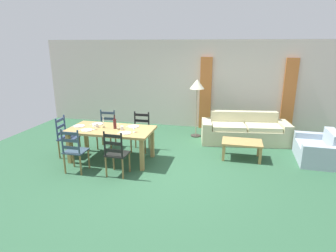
{
  "coord_description": "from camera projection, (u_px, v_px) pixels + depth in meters",
  "views": [
    {
      "loc": [
        1.4,
        -5.45,
        2.57
      ],
      "look_at": [
        -0.03,
        0.6,
        0.75
      ],
      "focal_mm": 30.03,
      "sensor_mm": 36.0,
      "label": 1
    }
  ],
  "objects": [
    {
      "name": "ground_plane",
      "position": [
        163.0,
        167.0,
        6.12
      ],
      "size": [
        9.6,
        9.6,
        0.02
      ],
      "primitive_type": "cube",
      "color": "#2B5438"
    },
    {
      "name": "wall_far",
      "position": [
        189.0,
        84.0,
        8.82
      ],
      "size": [
        9.6,
        0.16,
        2.7
      ],
      "primitive_type": "cube",
      "color": "beige",
      "rests_on": "ground_plane"
    },
    {
      "name": "curtain_panel_left",
      "position": [
        205.0,
        94.0,
        8.64
      ],
      "size": [
        0.35,
        0.08,
        2.2
      ],
      "primitive_type": "cube",
      "color": "#C66D34",
      "rests_on": "ground_plane"
    },
    {
      "name": "curtain_panel_right",
      "position": [
        289.0,
        97.0,
        8.11
      ],
      "size": [
        0.35,
        0.08,
        2.2
      ],
      "primitive_type": "cube",
      "color": "#C66D34",
      "rests_on": "ground_plane"
    },
    {
      "name": "dining_table",
      "position": [
        111.0,
        132.0,
        6.3
      ],
      "size": [
        1.9,
        0.96,
        0.75
      ],
      "color": "#A7854B",
      "rests_on": "ground_plane"
    },
    {
      "name": "dining_chair_near_left",
      "position": [
        74.0,
        150.0,
        5.74
      ],
      "size": [
        0.42,
        0.4,
        0.96
      ],
      "color": "#314555",
      "rests_on": "ground_plane"
    },
    {
      "name": "dining_chair_near_right",
      "position": [
        116.0,
        153.0,
        5.58
      ],
      "size": [
        0.43,
        0.41,
        0.96
      ],
      "color": "black",
      "rests_on": "ground_plane"
    },
    {
      "name": "dining_chair_far_left",
      "position": [
        107.0,
        129.0,
        7.16
      ],
      "size": [
        0.44,
        0.43,
        0.96
      ],
      "color": "#314456",
      "rests_on": "ground_plane"
    },
    {
      "name": "dining_chair_far_right",
      "position": [
        141.0,
        132.0,
        6.96
      ],
      "size": [
        0.43,
        0.41,
        0.96
      ],
      "color": "black",
      "rests_on": "ground_plane"
    },
    {
      "name": "dining_chair_head_west",
      "position": [
        67.0,
        137.0,
        6.59
      ],
      "size": [
        0.43,
        0.45,
        0.96
      ],
      "color": "navy",
      "rests_on": "ground_plane"
    },
    {
      "name": "dinner_plate_near_left",
      "position": [
        87.0,
        130.0,
        6.14
      ],
      "size": [
        0.24,
        0.24,
        0.02
      ],
      "primitive_type": "cylinder",
      "color": "white",
      "rests_on": "dining_table"
    },
    {
      "name": "fork_near_left",
      "position": [
        81.0,
        130.0,
        6.18
      ],
      "size": [
        0.03,
        0.17,
        0.01
      ],
      "primitive_type": "cube",
      "rotation": [
        0.0,
        0.0,
        -0.06
      ],
      "color": "silver",
      "rests_on": "dining_table"
    },
    {
      "name": "dinner_plate_near_right",
      "position": [
        125.0,
        133.0,
        5.94
      ],
      "size": [
        0.24,
        0.24,
        0.02
      ],
      "primitive_type": "cylinder",
      "color": "white",
      "rests_on": "dining_table"
    },
    {
      "name": "fork_near_right",
      "position": [
        119.0,
        133.0,
        5.98
      ],
      "size": [
        0.02,
        0.17,
        0.01
      ],
      "primitive_type": "cube",
      "rotation": [
        0.0,
        0.0,
        0.02
      ],
      "color": "silver",
      "rests_on": "dining_table"
    },
    {
      "name": "dinner_plate_far_left",
      "position": [
        97.0,
        124.0,
        6.61
      ],
      "size": [
        0.24,
        0.24,
        0.02
      ],
      "primitive_type": "cylinder",
      "color": "white",
      "rests_on": "dining_table"
    },
    {
      "name": "fork_far_left",
      "position": [
        92.0,
        124.0,
        6.64
      ],
      "size": [
        0.03,
        0.17,
        0.01
      ],
      "primitive_type": "cube",
      "rotation": [
        0.0,
        0.0,
        -0.1
      ],
      "color": "silver",
      "rests_on": "dining_table"
    },
    {
      "name": "dinner_plate_far_right",
      "position": [
        134.0,
        126.0,
        6.41
      ],
      "size": [
        0.24,
        0.24,
        0.02
      ],
      "primitive_type": "cylinder",
      "color": "white",
      "rests_on": "dining_table"
    },
    {
      "name": "fork_far_right",
      "position": [
        127.0,
        126.0,
        6.44
      ],
      "size": [
        0.02,
        0.17,
        0.01
      ],
      "primitive_type": "cube",
      "rotation": [
        0.0,
        0.0,
        -0.04
      ],
      "color": "silver",
      "rests_on": "dining_table"
    },
    {
      "name": "dinner_plate_head_west",
      "position": [
        79.0,
        126.0,
        6.45
      ],
      "size": [
        0.24,
        0.24,
        0.02
      ],
      "primitive_type": "cylinder",
      "color": "white",
      "rests_on": "dining_table"
    },
    {
      "name": "fork_head_west",
      "position": [
        73.0,
        126.0,
        6.48
      ],
      "size": [
        0.02,
        0.17,
        0.01
      ],
      "primitive_type": "cube",
      "rotation": [
        0.0,
        0.0,
        0.01
      ],
      "color": "silver",
      "rests_on": "dining_table"
    },
    {
      "name": "wine_bottle",
      "position": [
        115.0,
        123.0,
        6.25
      ],
      "size": [
        0.07,
        0.07,
        0.32
      ],
      "color": "#471919",
      "rests_on": "dining_table"
    },
    {
      "name": "wine_glass_near_left",
      "position": [
        94.0,
        125.0,
        6.18
      ],
      "size": [
        0.06,
        0.06,
        0.16
      ],
      "color": "white",
      "rests_on": "dining_table"
    },
    {
      "name": "wine_glass_near_right",
      "position": [
        134.0,
        127.0,
        6.0
      ],
      "size": [
        0.06,
        0.06,
        0.16
      ],
      "color": "white",
      "rests_on": "dining_table"
    },
    {
      "name": "coffee_cup_primary",
      "position": [
        122.0,
        128.0,
        6.17
      ],
      "size": [
        0.07,
        0.07,
        0.09
      ],
      "primitive_type": "cylinder",
      "color": "beige",
      "rests_on": "dining_table"
    },
    {
      "name": "coffee_cup_secondary",
      "position": [
        97.0,
        125.0,
        6.38
      ],
      "size": [
        0.07,
        0.07,
        0.09
      ],
      "primitive_type": "cylinder",
      "color": "beige",
      "rests_on": "dining_table"
    },
    {
      "name": "candle_tall",
      "position": [
        103.0,
        125.0,
        6.32
      ],
      "size": [
        0.05,
        0.05,
        0.26
      ],
      "color": "#998C66",
      "rests_on": "dining_table"
    },
    {
      "name": "candle_short",
      "position": [
        118.0,
        128.0,
        6.19
      ],
      "size": [
        0.05,
        0.05,
        0.15
      ],
      "color": "#998C66",
      "rests_on": "dining_table"
    },
    {
      "name": "couch",
      "position": [
        244.0,
        132.0,
        7.6
      ],
      "size": [
        2.37,
        1.13,
        0.8
      ],
      "color": "#C1BC92",
      "rests_on": "ground_plane"
    },
    {
      "name": "coffee_table",
      "position": [
        242.0,
        144.0,
        6.47
      ],
      "size": [
        0.9,
        0.56,
        0.42
      ],
      "color": "#A7854B",
      "rests_on": "ground_plane"
    },
    {
      "name": "armchair_upholstered",
      "position": [
        319.0,
        151.0,
        6.35
      ],
      "size": [
        0.83,
        1.18,
        0.72
      ],
      "color": "#99A9B6",
      "rests_on": "ground_plane"
    },
    {
      "name": "standing_lamp",
      "position": [
        197.0,
        88.0,
        7.75
      ],
      "size": [
        0.4,
        0.4,
        1.64
      ],
      "color": "#332D28",
      "rests_on": "ground_plane"
    }
  ]
}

